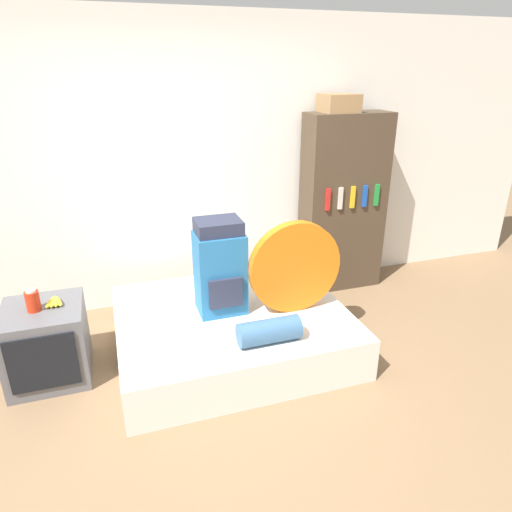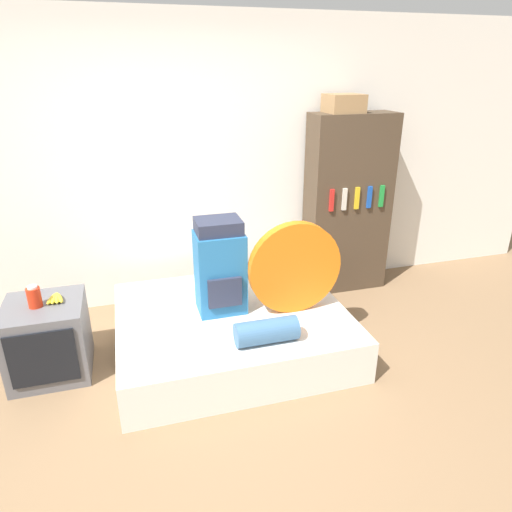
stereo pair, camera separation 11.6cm
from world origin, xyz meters
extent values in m
plane|color=#846647|center=(0.00, 0.00, 0.00)|extent=(16.00, 16.00, 0.00)
cube|color=white|center=(0.00, 1.86, 1.30)|extent=(8.00, 0.05, 2.60)
cube|color=silver|center=(0.25, 0.80, 0.17)|extent=(1.79, 1.50, 0.34)
cube|color=#23669E|center=(0.18, 0.86, 0.66)|extent=(0.37, 0.30, 0.65)
cube|color=#282D42|center=(0.18, 0.87, 1.04)|extent=(0.34, 0.27, 0.10)
cube|color=#282D42|center=(0.18, 0.69, 0.57)|extent=(0.26, 0.03, 0.23)
cylinder|color=orange|center=(0.73, 0.68, 0.71)|extent=(0.74, 0.08, 0.74)
cylinder|color=#3D668E|center=(0.39, 0.30, 0.43)|extent=(0.45, 0.18, 0.18)
cube|color=#5B5B60|center=(-1.13, 0.87, 0.28)|extent=(0.55, 0.55, 0.57)
cube|color=black|center=(-1.13, 0.59, 0.30)|extent=(0.44, 0.02, 0.41)
cylinder|color=red|center=(-1.16, 0.86, 0.64)|extent=(0.09, 0.09, 0.15)
cylinder|color=white|center=(-1.16, 0.86, 0.72)|extent=(0.07, 0.07, 0.02)
ellipsoid|color=yellow|center=(-1.06, 0.91, 0.59)|extent=(0.09, 0.17, 0.04)
ellipsoid|color=yellow|center=(-1.04, 0.91, 0.59)|extent=(0.06, 0.17, 0.04)
ellipsoid|color=yellow|center=(-1.02, 0.91, 0.59)|extent=(0.06, 0.17, 0.04)
ellipsoid|color=yellow|center=(-1.01, 0.91, 0.59)|extent=(0.09, 0.17, 0.04)
cube|color=#473828|center=(1.63, 1.61, 0.88)|extent=(0.82, 0.33, 1.75)
cube|color=red|center=(1.37, 1.43, 0.99)|extent=(0.04, 0.02, 0.21)
cube|color=beige|center=(1.50, 1.43, 0.99)|extent=(0.04, 0.02, 0.21)
cube|color=gold|center=(1.63, 1.43, 0.99)|extent=(0.04, 0.02, 0.21)
cube|color=#194CB2|center=(1.76, 1.43, 0.99)|extent=(0.04, 0.02, 0.21)
cube|color=#1E8E38|center=(1.89, 1.43, 0.99)|extent=(0.04, 0.02, 0.21)
cube|color=#99754C|center=(1.52, 1.62, 1.83)|extent=(0.32, 0.30, 0.16)
camera|label=1|loc=(-0.56, -2.28, 2.15)|focal=32.00mm
camera|label=2|loc=(-0.45, -2.32, 2.15)|focal=32.00mm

